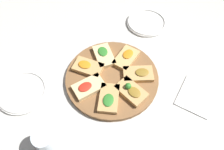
{
  "coord_description": "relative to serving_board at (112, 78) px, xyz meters",
  "views": [
    {
      "loc": [
        -0.39,
        -0.27,
        0.73
      ],
      "look_at": [
        0.0,
        0.0,
        0.03
      ],
      "focal_mm": 35.0,
      "sensor_mm": 36.0,
      "label": 1
    }
  ],
  "objects": [
    {
      "name": "napkin_stack",
      "position": [
        0.12,
        -0.31,
        -0.0
      ],
      "size": [
        0.16,
        0.14,
        0.01
      ],
      "primitive_type": "cube",
      "rotation": [
        0.0,
        0.0,
        0.08
      ],
      "color": "white",
      "rests_on": "ground_plane"
    },
    {
      "name": "focaccia_slice_6",
      "position": [
        0.1,
        0.0,
        0.02
      ],
      "size": [
        0.12,
        0.07,
        0.02
      ],
      "color": "tan",
      "rests_on": "serving_board"
    },
    {
      "name": "water_glass",
      "position": [
        -0.33,
        0.03,
        0.03
      ],
      "size": [
        0.07,
        0.07,
        0.08
      ],
      "primitive_type": "cylinder",
      "color": "silver",
      "rests_on": "ground_plane"
    },
    {
      "name": "ground_plane",
      "position": [
        0.0,
        0.0,
        -0.01
      ],
      "size": [
        3.0,
        3.0,
        0.0
      ],
      "primitive_type": "plane",
      "color": "beige"
    },
    {
      "name": "focaccia_slice_5",
      "position": [
        0.06,
        -0.08,
        0.02
      ],
      "size": [
        0.12,
        0.13,
        0.02
      ],
      "color": "tan",
      "rests_on": "serving_board"
    },
    {
      "name": "focaccia_slice_2",
      "position": [
        -0.09,
        0.04,
        0.02
      ],
      "size": [
        0.13,
        0.11,
        0.02
      ],
      "color": "#E5C689",
      "rests_on": "serving_board"
    },
    {
      "name": "plate_right",
      "position": [
        0.36,
        0.04,
        -0.0
      ],
      "size": [
        0.19,
        0.19,
        0.02
      ],
      "color": "white",
      "rests_on": "ground_plane"
    },
    {
      "name": "focaccia_slice_4",
      "position": [
        -0.02,
        -0.1,
        0.02
      ],
      "size": [
        0.09,
        0.13,
        0.04
      ],
      "color": "tan",
      "rests_on": "serving_board"
    },
    {
      "name": "serving_board",
      "position": [
        0.0,
        0.0,
        0.0
      ],
      "size": [
        0.37,
        0.37,
        0.02
      ],
      "primitive_type": "cylinder",
      "color": "brown",
      "rests_on": "ground_plane"
    },
    {
      "name": "plate_left",
      "position": [
        -0.25,
        0.24,
        -0.0
      ],
      "size": [
        0.19,
        0.19,
        0.02
      ],
      "color": "white",
      "rests_on": "ground_plane"
    },
    {
      "name": "focaccia_slice_0",
      "position": [
        0.06,
        0.08,
        0.02
      ],
      "size": [
        0.12,
        0.13,
        0.02
      ],
      "color": "#E5C689",
      "rests_on": "serving_board"
    },
    {
      "name": "focaccia_slice_1",
      "position": [
        -0.02,
        0.1,
        0.02
      ],
      "size": [
        0.09,
        0.13,
        0.02
      ],
      "color": "tan",
      "rests_on": "serving_board"
    },
    {
      "name": "focaccia_slice_3",
      "position": [
        -0.09,
        -0.05,
        0.02
      ],
      "size": [
        0.13,
        0.12,
        0.02
      ],
      "color": "tan",
      "rests_on": "serving_board"
    }
  ]
}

